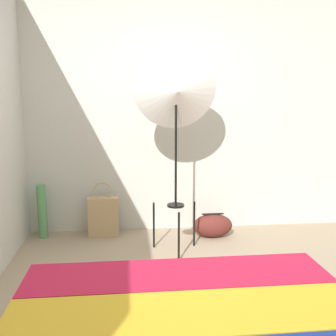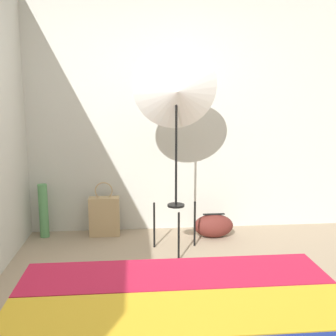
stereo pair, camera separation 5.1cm
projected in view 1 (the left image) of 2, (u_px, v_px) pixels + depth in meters
The scene contains 6 objects.
ground_plane at pixel (181, 330), 2.53m from camera, with size 14.00×14.00×0.00m, color gray.
wall_back at pixel (156, 114), 4.30m from camera, with size 8.00×0.05×2.60m.
photo_umbrella at pixel (176, 90), 3.58m from camera, with size 0.80×0.44×1.97m.
tote_bag at pixel (103, 216), 4.24m from camera, with size 0.32×0.14×0.59m.
duffel_bag at pixel (213, 225), 4.22m from camera, with size 0.42×0.25×0.26m.
paper_roll at pixel (42, 211), 4.17m from camera, with size 0.10×0.10×0.58m.
Camera 1 is at (-0.33, -2.29, 1.47)m, focal length 42.00 mm.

